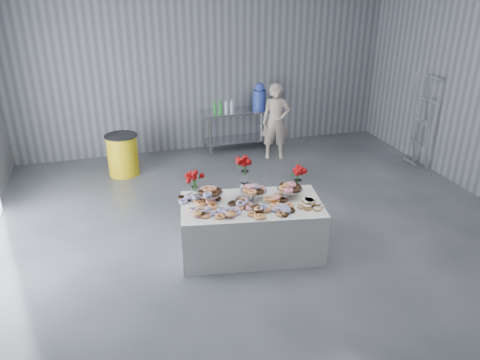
# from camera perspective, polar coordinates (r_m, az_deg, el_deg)

# --- Properties ---
(ground) EXTENTS (9.00, 9.00, 0.00)m
(ground) POSITION_cam_1_polar(r_m,az_deg,el_deg) (6.65, 4.59, -8.88)
(ground) COLOR #33353A
(ground) RESTS_ON ground
(room_walls) EXTENTS (8.04, 9.04, 4.02)m
(room_walls) POSITION_cam_1_polar(r_m,az_deg,el_deg) (5.63, 2.56, 14.12)
(room_walls) COLOR slate
(room_walls) RESTS_ON ground
(display_table) EXTENTS (2.04, 1.30, 0.75)m
(display_table) POSITION_cam_1_polar(r_m,az_deg,el_deg) (6.49, 1.39, -5.86)
(display_table) COLOR silver
(display_table) RESTS_ON ground
(prep_table) EXTENTS (1.50, 0.60, 0.90)m
(prep_table) POSITION_cam_1_polar(r_m,az_deg,el_deg) (10.10, -0.39, 6.97)
(prep_table) COLOR silver
(prep_table) RESTS_ON ground
(donut_mounds) EXTENTS (1.91, 1.09, 0.09)m
(donut_mounds) POSITION_cam_1_polar(r_m,az_deg,el_deg) (6.24, 1.57, -2.74)
(donut_mounds) COLOR #E09652
(donut_mounds) RESTS_ON display_table
(cake_stand_left) EXTENTS (0.36, 0.36, 0.17)m
(cake_stand_left) POSITION_cam_1_polar(r_m,az_deg,el_deg) (6.33, -3.69, -1.43)
(cake_stand_left) COLOR silver
(cake_stand_left) RESTS_ON display_table
(cake_stand_mid) EXTENTS (0.36, 0.36, 0.17)m
(cake_stand_mid) POSITION_cam_1_polar(r_m,az_deg,el_deg) (6.38, 1.70, -1.15)
(cake_stand_mid) COLOR silver
(cake_stand_mid) RESTS_ON display_table
(cake_stand_right) EXTENTS (0.36, 0.36, 0.17)m
(cake_stand_right) POSITION_cam_1_polar(r_m,az_deg,el_deg) (6.47, 6.08, -0.93)
(cake_stand_right) COLOR silver
(cake_stand_right) RESTS_ON display_table
(danish_pile) EXTENTS (0.48, 0.48, 0.11)m
(danish_pile) POSITION_cam_1_polar(r_m,az_deg,el_deg) (6.29, 8.41, -2.69)
(danish_pile) COLOR silver
(danish_pile) RESTS_ON display_table
(bouquet_left) EXTENTS (0.26, 0.26, 0.42)m
(bouquet_left) POSITION_cam_1_polar(r_m,az_deg,el_deg) (6.35, -5.58, 0.15)
(bouquet_left) COLOR white
(bouquet_left) RESTS_ON display_table
(bouquet_right) EXTENTS (0.26, 0.26, 0.42)m
(bouquet_right) POSITION_cam_1_polar(r_m,az_deg,el_deg) (6.57, 7.14, 0.93)
(bouquet_right) COLOR white
(bouquet_right) RESTS_ON display_table
(bouquet_center) EXTENTS (0.26, 0.26, 0.57)m
(bouquet_center) POSITION_cam_1_polar(r_m,az_deg,el_deg) (6.45, 0.59, 1.48)
(bouquet_center) COLOR silver
(bouquet_center) RESTS_ON display_table
(water_jug) EXTENTS (0.28, 0.28, 0.55)m
(water_jug) POSITION_cam_1_polar(r_m,az_deg,el_deg) (10.10, 2.37, 10.07)
(water_jug) COLOR blue
(water_jug) RESTS_ON prep_table
(drink_bottles) EXTENTS (0.54, 0.08, 0.27)m
(drink_bottles) POSITION_cam_1_polar(r_m,az_deg,el_deg) (9.81, -2.05, 8.96)
(drink_bottles) COLOR #268C33
(drink_bottles) RESTS_ON prep_table
(person) EXTENTS (0.65, 0.51, 1.56)m
(person) POSITION_cam_1_polar(r_m,az_deg,el_deg) (9.68, 4.38, 7.10)
(person) COLOR #CC8C93
(person) RESTS_ON ground
(trash_barrel) EXTENTS (0.62, 0.62, 0.79)m
(trash_barrel) POSITION_cam_1_polar(r_m,az_deg,el_deg) (9.22, -14.10, 3.00)
(trash_barrel) COLOR gold
(trash_barrel) RESTS_ON ground
(stepladder) EXTENTS (0.52, 0.48, 1.92)m
(stepladder) POSITION_cam_1_polar(r_m,az_deg,el_deg) (9.75, 21.25, 6.70)
(stepladder) COLOR silver
(stepladder) RESTS_ON ground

